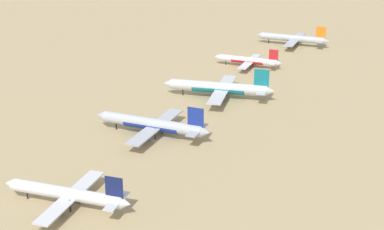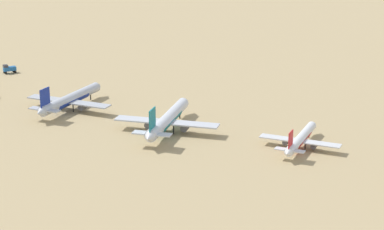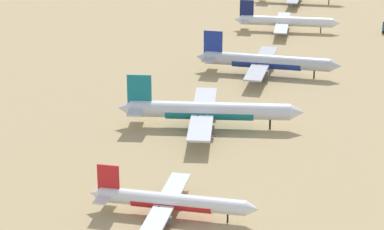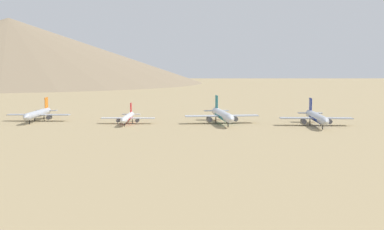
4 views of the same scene
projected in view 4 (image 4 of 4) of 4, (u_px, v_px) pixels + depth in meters
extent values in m
plane|color=tan|center=(322.00, 125.00, 236.38)|extent=(1800.00, 1800.00, 0.00)
cylinder|color=#B2B7C1|center=(38.00, 114.00, 251.75)|extent=(32.06, 5.54, 3.37)
cone|color=#B2B7C1|center=(25.00, 117.00, 234.47)|extent=(3.05, 3.49, 3.30)
cone|color=#B2B7C1|center=(48.00, 111.00, 268.86)|extent=(2.68, 3.19, 3.03)
cube|color=orange|center=(46.00, 103.00, 265.30)|extent=(4.88, 0.64, 6.20)
cube|color=#A4A8B2|center=(47.00, 110.00, 266.18)|extent=(3.56, 10.80, 0.32)
cube|color=#A4A8B2|center=(39.00, 115.00, 253.13)|extent=(6.48, 30.37, 0.40)
cylinder|color=#4C4C54|center=(49.00, 117.00, 252.40)|extent=(3.85, 2.29, 2.04)
cylinder|color=#4C4C54|center=(27.00, 117.00, 252.69)|extent=(3.85, 2.29, 2.04)
cylinder|color=black|center=(29.00, 121.00, 239.89)|extent=(0.39, 0.39, 3.39)
cylinder|color=black|center=(44.00, 117.00, 254.09)|extent=(0.39, 0.39, 3.39)
cylinder|color=black|center=(35.00, 117.00, 254.21)|extent=(0.39, 0.39, 3.39)
cylinder|color=silver|center=(128.00, 117.00, 241.03)|extent=(26.67, 4.80, 2.80)
cone|color=silver|center=(123.00, 121.00, 226.66)|extent=(2.56, 2.92, 2.74)
cone|color=silver|center=(132.00, 114.00, 255.26)|extent=(2.25, 2.67, 2.52)
cube|color=red|center=(131.00, 108.00, 252.30)|extent=(4.06, 0.56, 5.16)
cube|color=silver|center=(131.00, 114.00, 253.03)|extent=(3.02, 9.00, 0.27)
cube|color=silver|center=(128.00, 118.00, 242.18)|extent=(5.57, 25.26, 0.33)
cylinder|color=#4C4C54|center=(137.00, 120.00, 241.61)|extent=(3.21, 1.92, 1.69)
cylinder|color=#4C4C54|center=(118.00, 120.00, 241.78)|extent=(3.21, 1.92, 1.69)
cylinder|color=black|center=(124.00, 123.00, 231.17)|extent=(0.32, 0.32, 2.82)
cylinder|color=black|center=(132.00, 121.00, 242.99)|extent=(0.32, 0.32, 2.82)
cylinder|color=black|center=(124.00, 120.00, 243.07)|extent=(0.32, 0.32, 2.82)
cylinder|color=red|center=(128.00, 118.00, 241.05)|extent=(14.76, 3.90, 2.81)
cylinder|color=silver|center=(222.00, 115.00, 241.83)|extent=(36.40, 11.68, 3.85)
cone|color=silver|center=(231.00, 119.00, 222.24)|extent=(3.98, 4.38, 3.77)
cone|color=silver|center=(215.00, 111.00, 261.22)|extent=(3.52, 4.00, 3.46)
cube|color=#14727F|center=(217.00, 102.00, 257.18)|extent=(5.51, 1.56, 7.09)
cube|color=#B6BBC5|center=(216.00, 111.00, 258.19)|extent=(5.80, 12.56, 0.36)
cube|color=#B6BBC5|center=(222.00, 116.00, 243.40)|extent=(12.42, 34.69, 0.46)
cylinder|color=#4C4C54|center=(235.00, 119.00, 243.48)|extent=(4.66, 3.20, 2.33)
cylinder|color=#4C4C54|center=(209.00, 119.00, 241.98)|extent=(4.66, 3.20, 2.33)
cylinder|color=black|center=(228.00, 123.00, 228.38)|extent=(0.45, 0.45, 3.87)
cylinder|color=black|center=(227.00, 119.00, 244.88)|extent=(0.45, 0.45, 3.87)
cylinder|color=black|center=(216.00, 119.00, 244.23)|extent=(0.45, 0.45, 3.87)
cylinder|color=#14727F|center=(222.00, 115.00, 241.86)|extent=(20.40, 8.12, 3.85)
cylinder|color=#B2B7C1|center=(317.00, 117.00, 233.25)|extent=(34.53, 5.56, 3.63)
cone|color=#B2B7C1|center=(326.00, 122.00, 214.63)|extent=(3.25, 3.72, 3.56)
cone|color=#B2B7C1|center=(309.00, 113.00, 251.68)|extent=(2.85, 3.41, 3.27)
cube|color=navy|center=(311.00, 105.00, 247.84)|extent=(5.26, 0.63, 6.69)
cube|color=#A4A8B2|center=(310.00, 113.00, 248.79)|extent=(3.70, 11.61, 0.34)
cube|color=#A4A8B2|center=(316.00, 118.00, 234.74)|extent=(6.59, 32.69, 0.43)
cylinder|color=#4C4C54|center=(329.00, 121.00, 233.89)|extent=(4.13, 2.42, 2.20)
cylinder|color=#4C4C54|center=(303.00, 121.00, 234.33)|extent=(4.13, 2.42, 2.20)
cylinder|color=black|center=(323.00, 125.00, 220.47)|extent=(0.42, 0.42, 3.65)
cylinder|color=black|center=(321.00, 121.00, 235.74)|extent=(0.42, 0.42, 3.65)
cylinder|color=black|center=(310.00, 121.00, 235.94)|extent=(0.42, 0.42, 3.65)
cylinder|color=navy|center=(317.00, 118.00, 233.28)|extent=(19.09, 4.69, 3.64)
cone|color=#8C775B|center=(10.00, 51.00, 751.90)|extent=(558.39, 558.39, 93.85)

